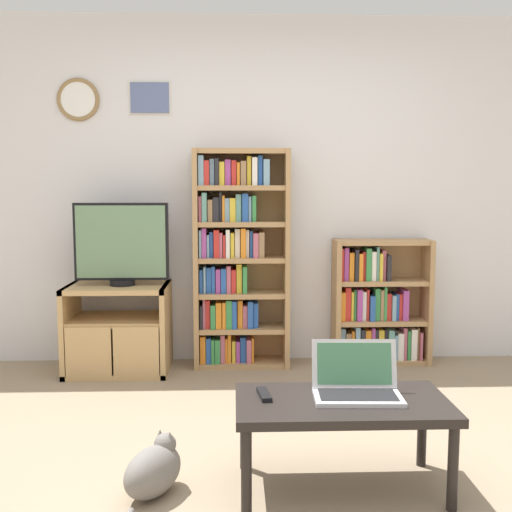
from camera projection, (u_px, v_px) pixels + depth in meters
name	position (u px, v px, depth m)	size (l,w,h in m)	color
ground_plane	(280.00, 478.00, 2.73)	(18.00, 18.00, 0.00)	gray
wall_back	(260.00, 191.00, 4.56)	(6.54, 0.09, 2.60)	silver
tv_stand	(118.00, 328.00, 4.31)	(0.72, 0.51, 0.63)	tan
television	(122.00, 244.00, 4.24)	(0.66, 0.18, 0.59)	black
bookshelf_tall	(235.00, 258.00, 4.43)	(0.70, 0.30, 1.60)	tan
bookshelf_short	(377.00, 306.00, 4.53)	(0.72, 0.25, 0.94)	tan
coffee_table	(342.00, 410.00, 2.61)	(0.93, 0.49, 0.40)	black
laptop	(356.00, 383.00, 2.64)	(0.39, 0.27, 0.23)	silver
remote_near_laptop	(264.00, 394.00, 2.64)	(0.06, 0.16, 0.02)	black
cat	(155.00, 470.00, 2.58)	(0.32, 0.52, 0.26)	slate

